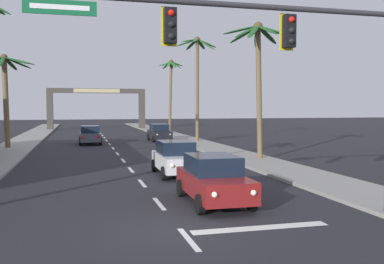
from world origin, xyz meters
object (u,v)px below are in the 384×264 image
sedan_third_in_queue (176,158)px  sedan_oncoming_far (90,135)px  palm_right_third (197,66)px  traffic_signal_mast (294,53)px  sedan_parked_nearest_kerb (159,132)px  palm_right_second (259,57)px  palm_right_farthest (171,80)px  palm_left_third (5,82)px  town_gateway_arch (97,103)px  sedan_lead_at_stop_bar (213,179)px

sedan_third_in_queue → sedan_oncoming_far: bearing=100.7°
palm_right_third → traffic_signal_mast: bearing=-99.8°
sedan_parked_nearest_kerb → sedan_oncoming_far: bearing=-161.5°
traffic_signal_mast → palm_right_third: (4.96, 28.69, 2.33)m
sedan_third_in_queue → palm_right_second: 9.64m
sedan_parked_nearest_kerb → palm_right_farthest: bearing=72.8°
palm_right_farthest → sedan_parked_nearest_kerb: bearing=-107.2°
palm_left_third → town_gateway_arch: palm_left_third is taller
sedan_third_in_queue → palm_right_second: size_ratio=0.51×
traffic_signal_mast → palm_right_second: 15.14m
sedan_oncoming_far → palm_left_third: palm_left_third is taller
palm_right_third → town_gateway_arch: palm_right_third is taller
sedan_parked_nearest_kerb → traffic_signal_mast: bearing=-93.3°
sedan_third_in_queue → sedan_parked_nearest_kerb: size_ratio=1.00×
sedan_lead_at_stop_bar → palm_right_third: size_ratio=0.45×
sedan_parked_nearest_kerb → town_gateway_arch: (-5.08, 24.14, 3.16)m
traffic_signal_mast → sedan_oncoming_far: bearing=99.8°
sedan_parked_nearest_kerb → palm_left_third: size_ratio=0.59×
sedan_oncoming_far → town_gateway_arch: bearing=86.3°
sedan_lead_at_stop_bar → palm_left_third: bearing=114.0°
traffic_signal_mast → sedan_third_in_queue: traffic_signal_mast is taller
sedan_third_in_queue → palm_left_third: palm_left_third is taller
traffic_signal_mast → palm_right_farthest: palm_right_farthest is taller
sedan_third_in_queue → town_gateway_arch: (-1.97, 45.82, 3.16)m
palm_left_third → town_gateway_arch: bearing=74.3°
palm_left_third → traffic_signal_mast: bearing=-65.8°
palm_left_third → palm_right_farthest: 24.30m
sedan_third_in_queue → sedan_oncoming_far: same height
sedan_third_in_queue → sedan_oncoming_far: (-3.68, 19.40, 0.00)m
traffic_signal_mast → palm_right_farthest: bearing=82.8°
sedan_oncoming_far → palm_right_farthest: palm_right_farthest is taller
traffic_signal_mast → palm_right_farthest: (5.43, 43.13, 1.85)m
traffic_signal_mast → palm_left_third: (-11.60, 25.86, 0.47)m
sedan_lead_at_stop_bar → palm_right_third: 27.17m
sedan_third_in_queue → palm_right_second: palm_right_second is taller
sedan_oncoming_far → traffic_signal_mast: bearing=-80.2°
town_gateway_arch → sedan_lead_at_stop_bar: bearing=-88.0°
sedan_lead_at_stop_bar → palm_right_second: bearing=59.9°
palm_right_second → sedan_parked_nearest_kerb: bearing=100.7°
sedan_lead_at_stop_bar → sedan_parked_nearest_kerb: 28.43m
palm_right_third → sedan_parked_nearest_kerb: bearing=140.4°
traffic_signal_mast → palm_right_third: size_ratio=1.06×
traffic_signal_mast → sedan_lead_at_stop_bar: bearing=115.0°
sedan_parked_nearest_kerb → town_gateway_arch: size_ratio=0.31×
sedan_lead_at_stop_bar → palm_right_third: bearing=76.0°
palm_right_third → town_gateway_arch: bearing=107.1°
sedan_oncoming_far → palm_right_farthest: 18.50m
sedan_parked_nearest_kerb → town_gateway_arch: town_gateway_arch is taller
sedan_parked_nearest_kerb → palm_right_third: palm_right_third is taller
palm_left_third → palm_right_farthest: bearing=45.4°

